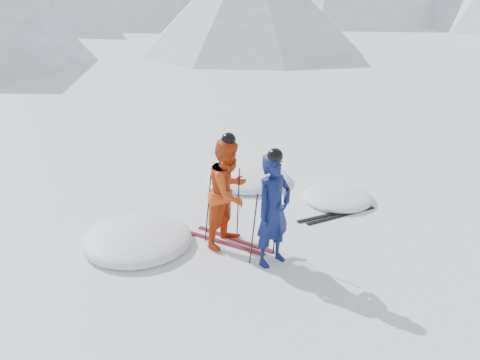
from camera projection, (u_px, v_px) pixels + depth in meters
ground at (329, 218)px, 10.45m from camera, size 160.00×160.00×0.00m
skier_blue at (273, 211)px, 8.49m from camera, size 0.78×0.56×1.98m
skier_red at (229, 192)px, 9.13m from camera, size 1.21×1.10×2.03m
pole_blue_left at (253, 229)px, 8.57m from camera, size 0.13×0.09×1.32m
pole_blue_right at (276, 219)px, 8.93m from camera, size 0.13×0.08×1.32m
pole_red_left at (208, 208)px, 9.30m from camera, size 0.13×0.10×1.35m
pole_red_right at (238, 203)px, 9.53m from camera, size 0.13×0.09×1.35m
ski_worn_left at (224, 243)px, 9.45m from camera, size 0.82×1.57×0.03m
ski_worn_right at (235, 239)px, 9.58m from camera, size 0.71×1.61×0.03m
ski_loose_a at (333, 214)px, 10.57m from camera, size 1.69×0.34×0.03m
ski_loose_b at (341, 215)px, 10.51m from camera, size 1.70×0.28×0.03m
snow_lumps at (224, 208)px, 10.86m from camera, size 6.23×3.75×0.45m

